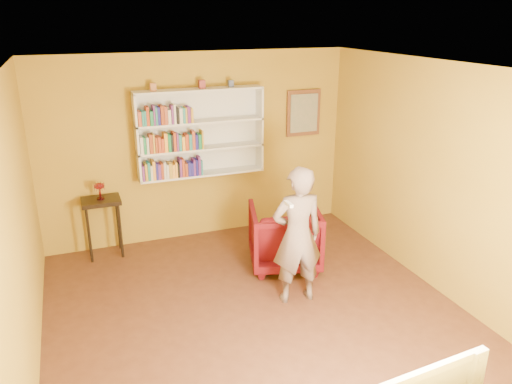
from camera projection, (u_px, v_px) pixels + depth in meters
room_shell at (261, 237)px, 5.13m from camera, size 5.30×5.80×2.88m
bookshelf at (199, 132)px, 7.05m from camera, size 1.80×0.29×1.23m
books_row_lower at (172, 169)px, 6.97m from camera, size 0.84×0.19×0.27m
books_row_middle at (172, 142)px, 6.84m from camera, size 0.87×0.19×0.27m
books_row_upper at (165, 116)px, 6.69m from camera, size 0.74×0.19×0.26m
ornament_left at (153, 87)px, 6.56m from camera, size 0.08×0.08×0.10m
ornament_centre at (202, 84)px, 6.78m from camera, size 0.08×0.08×0.11m
ornament_right at (231, 84)px, 6.93m from camera, size 0.07×0.07×0.09m
framed_painting at (303, 113)px, 7.59m from camera, size 0.55×0.05×0.70m
console_table at (102, 209)px, 6.74m from camera, size 0.51×0.39×0.83m
ruby_lustre at (99, 187)px, 6.63m from camera, size 0.14×0.14×0.23m
armchair at (284, 236)px, 6.56m from camera, size 1.10×1.12×0.83m
person at (297, 236)px, 5.63m from camera, size 0.62×0.44×1.63m
game_remote at (289, 204)px, 5.08m from camera, size 0.04×0.15×0.04m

